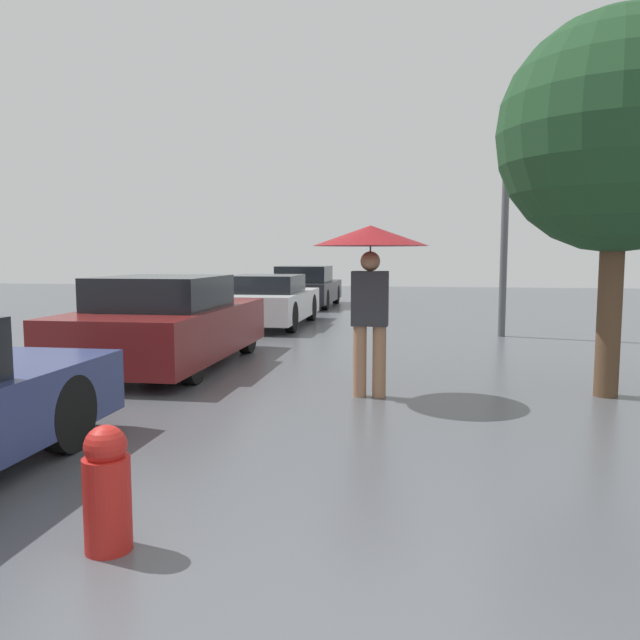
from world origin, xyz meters
The scene contains 7 objects.
pedestrian centered at (-0.29, 5.17, 1.63)m, with size 1.30×1.30×1.94m.
parked_car_second centered at (-3.37, 6.75, 0.61)m, with size 1.85×4.10×1.31m.
parked_car_third centered at (-3.16, 12.00, 0.56)m, with size 1.77×3.87×1.16m.
parked_car_farthest centered at (-3.27, 17.40, 0.59)m, with size 1.79×3.97×1.27m.
tree centered at (2.40, 5.62, 2.94)m, with size 2.63×2.63×4.27m.
street_lamp centered at (1.90, 10.88, 2.59)m, with size 0.29×0.29×4.46m.
fire_hydrant centered at (-1.41, 1.22, 0.35)m, with size 0.26×0.26×0.70m.
Camera 1 is at (0.25, -1.84, 1.62)m, focal length 35.00 mm.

